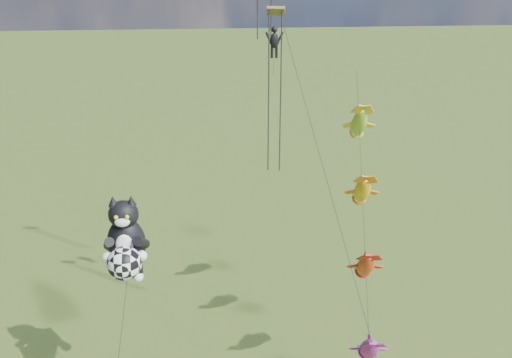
{
  "coord_description": "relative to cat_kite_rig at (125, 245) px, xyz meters",
  "views": [
    {
      "loc": [
        3.94,
        -18.3,
        22.99
      ],
      "look_at": [
        6.54,
        12.24,
        10.22
      ],
      "focal_mm": 40.0,
      "sensor_mm": 36.0,
      "label": 1
    }
  ],
  "objects": [
    {
      "name": "parafoil_rig",
      "position": [
        8.03,
        5.0,
        9.37
      ],
      "size": [
        6.03,
        16.74,
        25.84
      ],
      "rotation": [
        0.0,
        0.0,
        0.4
      ],
      "color": "brown",
      "rests_on": "ground"
    },
    {
      "name": "fish_windsock_rig",
      "position": [
        12.38,
        1.11,
        -0.19
      ],
      "size": [
        2.45,
        15.85,
        15.89
      ],
      "rotation": [
        0.0,
        0.0,
        0.2
      ],
      "color": "brown",
      "rests_on": "ground"
    },
    {
      "name": "cat_kite_rig",
      "position": [
        0.0,
        0.0,
        0.0
      ],
      "size": [
        2.6,
        4.01,
        11.65
      ],
      "rotation": [
        0.0,
        0.0,
        -0.41
      ],
      "color": "brown",
      "rests_on": "ground"
    }
  ]
}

